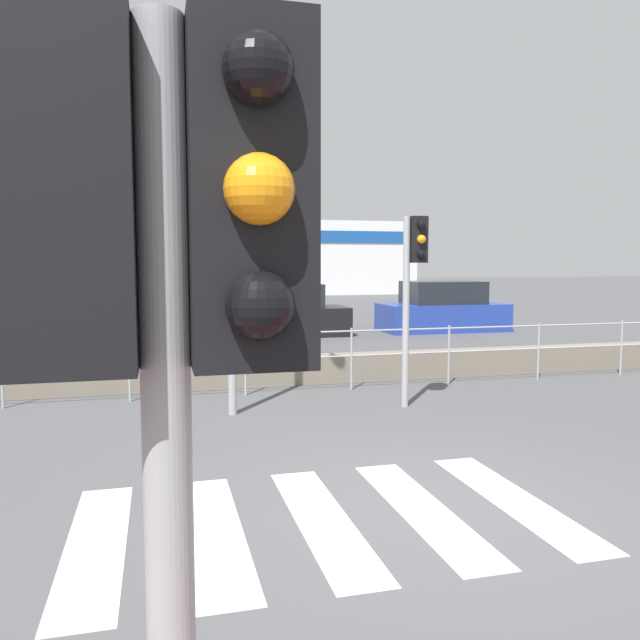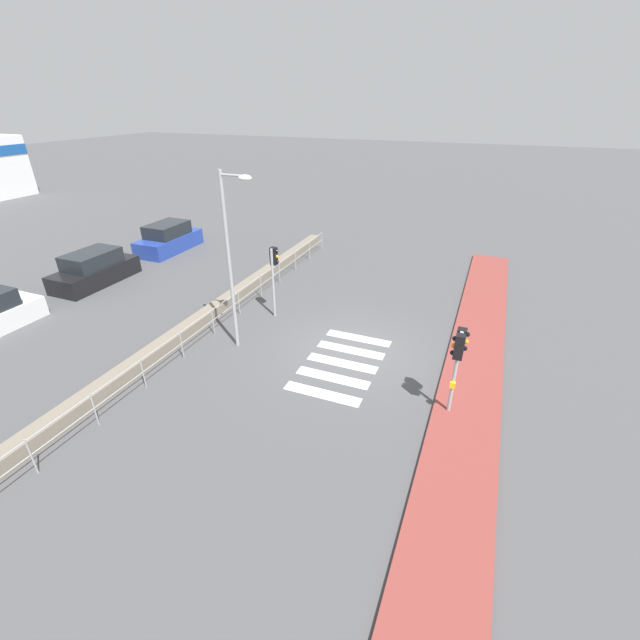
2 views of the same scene
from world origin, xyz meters
The scene contains 11 objects.
ground_plane centered at (0.00, 0.00, 0.00)m, with size 160.00×160.00×0.00m, color #4C4C4F.
crosswalk centered at (-0.96, 0.00, 0.00)m, with size 4.05×2.40×0.01m.
seawall centered at (0.00, 5.98, 0.24)m, with size 22.08×0.55×0.47m.
harbor_fence centered at (0.00, 5.11, 0.70)m, with size 19.91×0.04×1.06m.
traffic_light_near centered at (-2.25, -3.61, 2.05)m, with size 0.58×0.41×2.62m.
traffic_light_far centered at (1.41, 3.70, 2.08)m, with size 0.34×0.32×2.84m.
streetlamp centered at (-1.26, 3.67, 3.74)m, with size 0.32×1.12×6.03m.
ferry_boat centered at (-0.73, 38.41, 3.29)m, with size 30.40×6.31×9.54m.
parked_car_white centered at (-4.10, 13.23, 0.63)m, with size 4.14×1.78×1.47m.
parked_car_black centered at (1.23, 13.23, 0.65)m, with size 4.01×1.77×1.53m.
parked_car_blue centered at (6.50, 13.23, 0.67)m, with size 3.95×1.82×1.58m.
Camera 1 is at (-2.26, -4.88, 2.15)m, focal length 35.00 mm.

